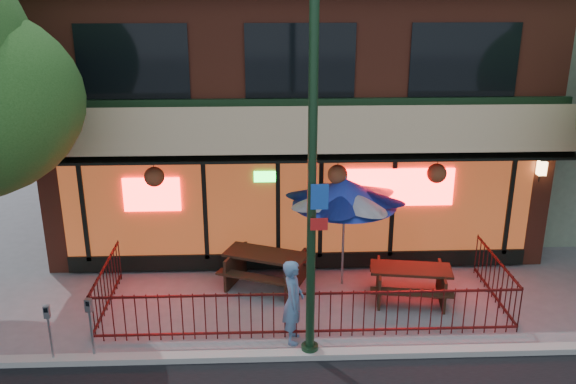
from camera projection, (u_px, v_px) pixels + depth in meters
name	position (u px, v px, depth m)	size (l,w,h in m)	color
ground	(308.00, 342.00, 11.83)	(80.00, 80.00, 0.00)	gray
curb	(310.00, 354.00, 11.34)	(80.00, 0.25, 0.12)	#999993
restaurant_building	(292.00, 75.00, 17.19)	(12.96, 9.49, 8.05)	maroon
patio_fence	(307.00, 301.00, 12.10)	(8.44, 2.62, 1.00)	#3F0E0D
street_light	(312.00, 197.00, 10.42)	(0.43, 0.32, 7.00)	#16331C
picnic_table_left	(266.00, 264.00, 13.90)	(2.26, 2.02, 0.80)	#331D12
picnic_table_right	(410.00, 278.00, 13.31)	(1.93, 1.59, 0.75)	black
patio_umbrella	(345.00, 192.00, 13.39)	(2.31, 2.31, 2.64)	gray
pedestrian	(293.00, 301.00, 11.64)	(0.62, 0.41, 1.70)	#4F769F
parking_meter_near	(90.00, 319.00, 11.02)	(0.13, 0.12, 1.26)	gray
parking_meter_far	(49.00, 325.00, 10.94)	(0.11, 0.10, 1.19)	#9B9FA3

